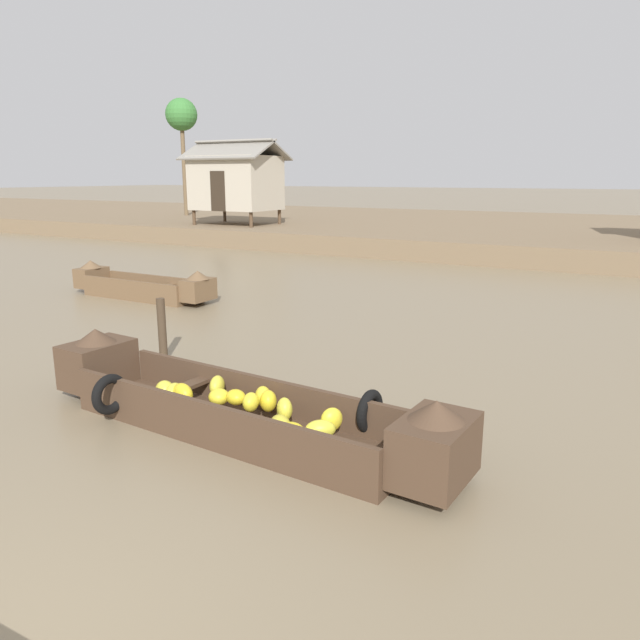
{
  "coord_description": "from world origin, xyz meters",
  "views": [
    {
      "loc": [
        3.47,
        -1.01,
        3.04
      ],
      "look_at": [
        -1.11,
        7.23,
        0.78
      ],
      "focal_mm": 33.75,
      "sensor_mm": 36.0,
      "label": 1
    }
  ],
  "objects_px": {
    "palm_tree_near": "(182,117)",
    "banana_boat": "(235,407)",
    "cargo_boat_upstream": "(142,286)",
    "mooring_post": "(162,329)",
    "stilt_house_left": "(236,182)"
  },
  "relations": [
    {
      "from": "palm_tree_near",
      "to": "banana_boat",
      "type": "bearing_deg",
      "value": -47.7
    },
    {
      "from": "cargo_boat_upstream",
      "to": "mooring_post",
      "type": "distance_m",
      "value": 5.7
    },
    {
      "from": "banana_boat",
      "to": "stilt_house_left",
      "type": "distance_m",
      "value": 22.8
    },
    {
      "from": "cargo_boat_upstream",
      "to": "mooring_post",
      "type": "height_order",
      "value": "mooring_post"
    },
    {
      "from": "banana_boat",
      "to": "cargo_boat_upstream",
      "type": "xyz_separation_m",
      "value": [
        -7.12,
        5.57,
        -0.03
      ]
    },
    {
      "from": "palm_tree_near",
      "to": "mooring_post",
      "type": "xyz_separation_m",
      "value": [
        17.47,
        -20.55,
        -5.79
      ]
    },
    {
      "from": "palm_tree_near",
      "to": "mooring_post",
      "type": "distance_m",
      "value": 27.59
    },
    {
      "from": "cargo_boat_upstream",
      "to": "stilt_house_left",
      "type": "bearing_deg",
      "value": 116.83
    },
    {
      "from": "cargo_boat_upstream",
      "to": "mooring_post",
      "type": "relative_size",
      "value": 4.01
    },
    {
      "from": "banana_boat",
      "to": "palm_tree_near",
      "type": "xyz_separation_m",
      "value": [
        -20.33,
        22.34,
        6.0
      ]
    },
    {
      "from": "banana_boat",
      "to": "palm_tree_near",
      "type": "bearing_deg",
      "value": 132.3
    },
    {
      "from": "stilt_house_left",
      "to": "banana_boat",
      "type": "bearing_deg",
      "value": -53.41
    },
    {
      "from": "banana_boat",
      "to": "mooring_post",
      "type": "distance_m",
      "value": 3.38
    },
    {
      "from": "stilt_house_left",
      "to": "mooring_post",
      "type": "xyz_separation_m",
      "value": [
        10.65,
        -16.4,
        -2.25
      ]
    },
    {
      "from": "banana_boat",
      "to": "mooring_post",
      "type": "xyz_separation_m",
      "value": [
        -2.86,
        1.79,
        0.2
      ]
    }
  ]
}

